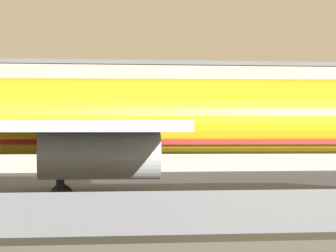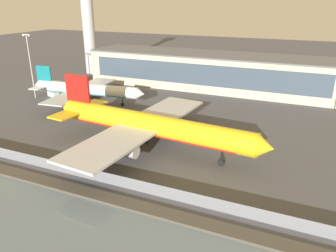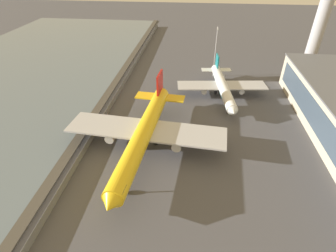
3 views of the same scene
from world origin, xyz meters
name	(u,v)px [view 2 (image 2 of 3)]	position (x,y,z in m)	size (l,w,h in m)	color
ground_plane	(128,147)	(0.00, 0.00, 0.00)	(500.00, 500.00, 0.00)	#4C4C51
shoreline_seawall	(71,188)	(0.00, -20.50, 0.25)	(320.00, 3.00, 0.50)	#474238
perimeter_fence	(86,173)	(0.00, -16.00, 1.16)	(280.00, 0.10, 2.33)	slate
cargo_jet_yellow	(148,125)	(5.01, 1.19, 5.92)	(54.93, 47.51, 15.52)	yellow
passenger_jet_white_teal	(85,90)	(-31.25, 25.68, 4.47)	(41.45, 36.01, 11.72)	white
baggage_tug	(151,112)	(-5.12, 22.91, 0.81)	(2.75, 3.57, 1.80)	yellow
ops_van	(53,94)	(-45.75, 26.05, 1.28)	(5.61, 3.97, 2.48)	white
control_tower	(87,11)	(-58.16, 66.38, 27.72)	(10.67, 10.67, 49.24)	#ADADB2
terminal_building	(209,71)	(0.68, 62.24, 6.66)	(96.58, 21.06, 13.30)	#BCB299
apron_light_mast_apron_west	(30,63)	(-51.13, 22.92, 12.35)	(3.20, 0.40, 22.12)	#A8A8AD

